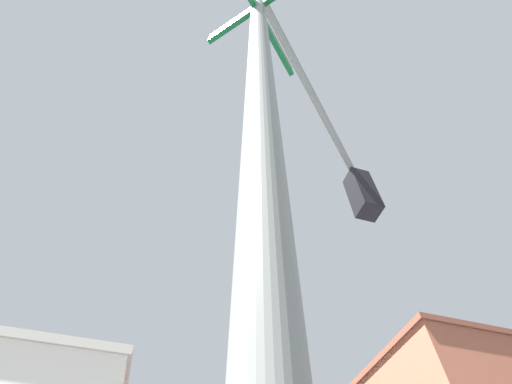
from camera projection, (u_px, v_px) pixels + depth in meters
traffic_signal_near at (327, 142)px, 3.19m from camera, size 2.64×2.41×6.09m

